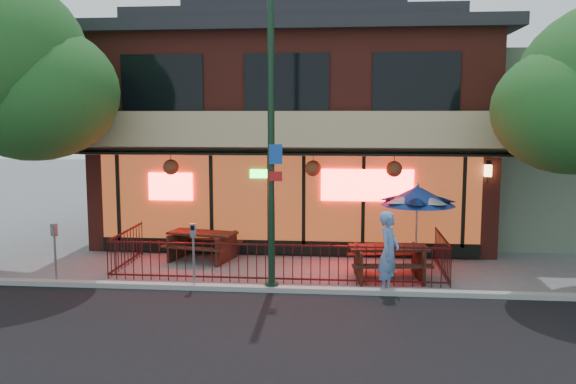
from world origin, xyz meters
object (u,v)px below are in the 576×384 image
object	(u,v)px
picnic_table_right	(388,258)
parking_meter_far	(55,243)
pedestrian	(389,252)
picnic_table_left	(203,242)
parking_meter_near	(193,245)
street_light	(271,156)
patio_umbrella	(417,196)

from	to	relation	value
picnic_table_right	parking_meter_far	distance (m)	8.15
pedestrian	parking_meter_far	xyz separation A→B (m)	(-7.95, -0.05, 0.06)
picnic_table_left	picnic_table_right	xyz separation A→B (m)	(5.09, -1.52, 0.02)
parking_meter_near	parking_meter_far	world-z (taller)	parking_meter_near
parking_meter_near	parking_meter_far	distance (m)	3.40
street_light	picnic_table_right	bearing A→B (deg)	24.70
picnic_table_right	patio_umbrella	xyz separation A→B (m)	(0.82, 1.29, 1.40)
street_light	patio_umbrella	world-z (taller)	street_light
picnic_table_left	patio_umbrella	xyz separation A→B (m)	(5.91, -0.24, 1.42)
patio_umbrella	parking_meter_near	xyz separation A→B (m)	(-5.45, -2.56, -0.89)
street_light	parking_meter_far	world-z (taller)	street_light
parking_meter_far	picnic_table_left	bearing A→B (deg)	43.56
street_light	parking_meter_near	xyz separation A→B (m)	(-1.85, 0.00, -2.10)
picnic_table_right	parking_meter_far	world-z (taller)	parking_meter_far
patio_umbrella	parking_meter_far	bearing A→B (deg)	-163.85
street_light	pedestrian	size ratio (longest dim) A/B	3.68
patio_umbrella	parking_meter_near	world-z (taller)	patio_umbrella
picnic_table_left	pedestrian	size ratio (longest dim) A/B	1.13
picnic_table_left	street_light	bearing A→B (deg)	-50.50
street_light	pedestrian	bearing A→B (deg)	1.13
picnic_table_left	picnic_table_right	distance (m)	5.31
patio_umbrella	pedestrian	size ratio (longest dim) A/B	1.20
picnic_table_right	parking_meter_near	bearing A→B (deg)	-164.61
picnic_table_left	picnic_table_right	bearing A→B (deg)	-16.68
pedestrian	parking_meter_far	world-z (taller)	pedestrian
picnic_table_right	pedestrian	world-z (taller)	pedestrian
parking_meter_near	street_light	bearing A→B (deg)	-0.08
street_light	parking_meter_near	bearing A→B (deg)	179.92
picnic_table_left	parking_meter_far	bearing A→B (deg)	-136.44
parking_meter_near	picnic_table_left	bearing A→B (deg)	99.27
pedestrian	parking_meter_far	size ratio (longest dim) A/B	1.27
street_light	picnic_table_left	size ratio (longest dim) A/B	3.24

